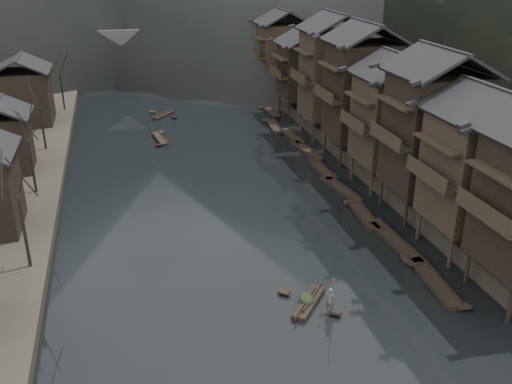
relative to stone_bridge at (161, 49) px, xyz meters
name	(u,v)px	position (x,y,z in m)	size (l,w,h in m)	color
water	(255,269)	(0.00, -72.00, -5.11)	(300.00, 300.00, 0.00)	black
right_bank	(416,101)	(35.00, -32.00, -4.21)	(40.00, 200.00, 1.80)	#2D2823
stilt_houses	(371,86)	(17.28, -53.02, 3.73)	(9.00, 67.60, 15.49)	black
bare_trees	(28,136)	(-17.00, -55.34, 1.53)	(3.93, 62.81, 7.87)	black
moored_sampans	(296,144)	(11.89, -44.86, -4.91)	(3.02, 72.97, 0.47)	black
midriver_boats	(162,126)	(-3.41, -33.55, -4.91)	(4.28, 16.19, 0.44)	black
stone_bridge	(161,49)	(0.00, 0.00, 0.00)	(40.00, 6.00, 9.00)	#4C4C4F
hero_sampan	(309,302)	(2.38, -77.42, -4.91)	(3.47, 4.07, 0.43)	black
cargo_heap	(306,294)	(2.25, -77.26, -4.38)	(1.01, 1.32, 0.61)	black
boatman	(330,296)	(3.38, -78.67, -3.81)	(0.63, 0.42, 1.73)	#565759
bamboo_pole	(335,258)	(3.58, -78.67, -0.92)	(0.06, 0.06, 4.70)	#8C7A51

